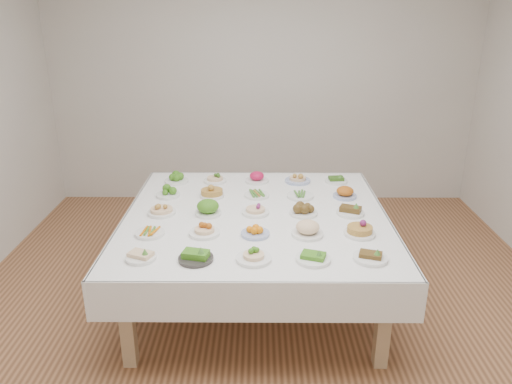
{
  "coord_description": "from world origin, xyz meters",
  "views": [
    {
      "loc": [
        -0.04,
        -3.39,
        2.3
      ],
      "look_at": [
        -0.07,
        0.37,
        0.88
      ],
      "focal_mm": 35.0,
      "sensor_mm": 36.0,
      "label": 1
    }
  ],
  "objects_px": {
    "display_table": "(256,222)",
    "dish_12": "(255,208)",
    "dish_24": "(336,179)",
    "dish_0": "(141,254)"
  },
  "relations": [
    {
      "from": "dish_0",
      "to": "dish_12",
      "type": "relative_size",
      "value": 0.93
    },
    {
      "from": "dish_0",
      "to": "dish_24",
      "type": "distance_m",
      "value": 2.1
    },
    {
      "from": "display_table",
      "to": "dish_12",
      "type": "distance_m",
      "value": 0.12
    },
    {
      "from": "display_table",
      "to": "dish_24",
      "type": "height_order",
      "value": "dish_24"
    },
    {
      "from": "dish_0",
      "to": "dish_24",
      "type": "xyz_separation_m",
      "value": [
        1.48,
        1.49,
        -0.01
      ]
    },
    {
      "from": "display_table",
      "to": "dish_12",
      "type": "height_order",
      "value": "dish_12"
    },
    {
      "from": "dish_0",
      "to": "dish_12",
      "type": "bearing_deg",
      "value": 45.58
    },
    {
      "from": "display_table",
      "to": "dish_12",
      "type": "bearing_deg",
      "value": 111.97
    },
    {
      "from": "display_table",
      "to": "dish_12",
      "type": "xyz_separation_m",
      "value": [
        -0.0,
        0.01,
        0.11
      ]
    },
    {
      "from": "dish_24",
      "to": "dish_12",
      "type": "bearing_deg",
      "value": -135.07
    }
  ]
}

